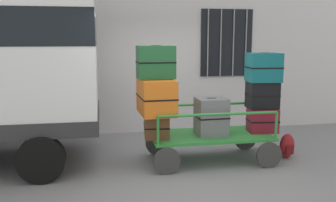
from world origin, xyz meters
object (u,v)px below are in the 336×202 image
object	(u,v)px
suitcase_center_middle	(262,95)
luggage_cart	(210,139)
suitcase_left_top	(156,62)
suitcase_center_bottom	(262,120)
suitcase_left_bottom	(156,125)
suitcase_midleft_bottom	(211,117)
backpack	(287,146)
suitcase_center_top	(264,67)
suitcase_left_middle	(156,96)

from	to	relation	value
suitcase_center_middle	luggage_cart	bearing A→B (deg)	-177.59
suitcase_left_top	suitcase_center_middle	bearing A→B (deg)	0.41
suitcase_center_bottom	suitcase_left_top	bearing A→B (deg)	178.85
suitcase_left_top	suitcase_center_middle	xyz separation A→B (m)	(1.89, 0.01, -0.59)
suitcase_left_bottom	suitcase_left_top	size ratio (longest dim) A/B	0.88
luggage_cart	suitcase_midleft_bottom	bearing A→B (deg)	-90.00
luggage_cart	suitcase_left_top	xyz separation A→B (m)	(-0.94, 0.03, 1.34)
suitcase_left_top	backpack	world-z (taller)	suitcase_left_top
suitcase_left_bottom	suitcase_center_bottom	xyz separation A→B (m)	(1.89, 0.00, 0.01)
suitcase_left_bottom	suitcase_midleft_bottom	distance (m)	0.95
suitcase_left_top	suitcase_center_top	world-z (taller)	suitcase_left_top
suitcase_center_bottom	suitcase_center_top	bearing A→B (deg)	90.00
suitcase_center_top	suitcase_left_top	bearing A→B (deg)	-179.64
luggage_cart	backpack	size ratio (longest dim) A/B	4.84
suitcase_center_bottom	backpack	xyz separation A→B (m)	(0.45, -0.09, -0.47)
luggage_cart	suitcase_left_middle	bearing A→B (deg)	-179.48
luggage_cart	suitcase_center_top	size ratio (longest dim) A/B	3.64
luggage_cart	suitcase_left_bottom	world-z (taller)	suitcase_left_bottom
suitcase_left_middle	backpack	xyz separation A→B (m)	(2.33, -0.09, -0.94)
suitcase_left_bottom	suitcase_midleft_bottom	world-z (taller)	suitcase_midleft_bottom
suitcase_center_bottom	backpack	world-z (taller)	suitcase_center_bottom
suitcase_left_middle	suitcase_left_top	world-z (taller)	suitcase_left_top
suitcase_midleft_bottom	suitcase_center_top	xyz separation A→B (m)	(0.94, 0.07, 0.82)
suitcase_left_bottom	suitcase_center_top	xyz separation A→B (m)	(1.89, 0.05, 0.94)
suitcase_center_bottom	suitcase_midleft_bottom	bearing A→B (deg)	-178.46
backpack	suitcase_center_middle	bearing A→B (deg)	162.85
suitcase_left_top	suitcase_center_top	xyz separation A→B (m)	(1.89, 0.01, -0.11)
suitcase_center_bottom	suitcase_left_middle	bearing A→B (deg)	179.91
suitcase_center_top	suitcase_left_bottom	bearing A→B (deg)	-178.34
suitcase_left_top	suitcase_midleft_bottom	xyz separation A→B (m)	(0.94, -0.06, -0.93)
suitcase_center_middle	suitcase_left_bottom	bearing A→B (deg)	-178.30
suitcase_center_middle	backpack	xyz separation A→B (m)	(0.45, -0.14, -0.91)
suitcase_left_bottom	suitcase_left_top	bearing A→B (deg)	90.00
luggage_cart	suitcase_left_top	world-z (taller)	suitcase_left_top
suitcase_left_bottom	suitcase_center_top	size ratio (longest dim) A/B	0.93
suitcase_center_top	suitcase_left_middle	bearing A→B (deg)	-178.58
luggage_cart	suitcase_center_bottom	world-z (taller)	suitcase_center_bottom
suitcase_center_middle	backpack	size ratio (longest dim) A/B	1.22
suitcase_midleft_bottom	backpack	world-z (taller)	suitcase_midleft_bottom
suitcase_center_bottom	backpack	bearing A→B (deg)	-11.02
luggage_cart	suitcase_center_middle	size ratio (longest dim) A/B	3.96
suitcase_left_middle	suitcase_center_middle	distance (m)	1.89
luggage_cart	suitcase_center_top	bearing A→B (deg)	2.32
luggage_cart	suitcase_center_top	distance (m)	1.55
luggage_cart	suitcase_left_bottom	distance (m)	0.99
suitcase_left_bottom	suitcase_center_top	bearing A→B (deg)	1.66
suitcase_left_top	suitcase_center_bottom	world-z (taller)	suitcase_left_top
suitcase_left_bottom	suitcase_center_middle	bearing A→B (deg)	1.70
luggage_cart	suitcase_midleft_bottom	world-z (taller)	suitcase_midleft_bottom
suitcase_center_middle	suitcase_center_bottom	bearing A→B (deg)	-90.00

